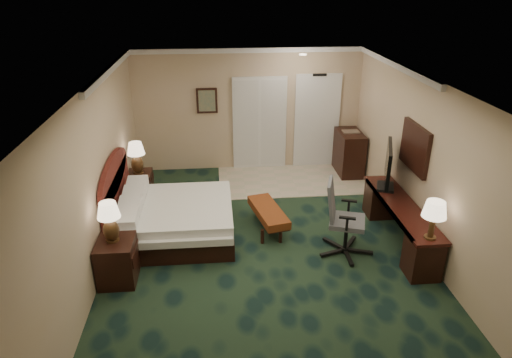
{
  "coord_description": "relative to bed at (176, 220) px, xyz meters",
  "views": [
    {
      "loc": [
        -0.73,
        -6.05,
        4.1
      ],
      "look_at": [
        -0.12,
        0.6,
        1.1
      ],
      "focal_mm": 32.0,
      "sensor_mm": 36.0,
      "label": 1
    }
  ],
  "objects": [
    {
      "name": "floor",
      "position": [
        1.45,
        -0.79,
        -0.3
      ],
      "size": [
        5.0,
        7.5,
        0.0
      ],
      "primitive_type": "cube",
      "color": "black",
      "rests_on": "ground"
    },
    {
      "name": "ceiling",
      "position": [
        1.45,
        -0.79,
        2.4
      ],
      "size": [
        5.0,
        7.5,
        0.0
      ],
      "primitive_type": "cube",
      "color": "white",
      "rests_on": "wall_back"
    },
    {
      "name": "wall_back",
      "position": [
        1.45,
        2.96,
        1.05
      ],
      "size": [
        5.0,
        0.0,
        2.7
      ],
      "primitive_type": "cube",
      "color": "tan",
      "rests_on": "ground"
    },
    {
      "name": "wall_left",
      "position": [
        -1.05,
        -0.79,
        1.05
      ],
      "size": [
        0.0,
        7.5,
        2.7
      ],
      "primitive_type": "cube",
      "color": "tan",
      "rests_on": "ground"
    },
    {
      "name": "wall_right",
      "position": [
        3.95,
        -0.79,
        1.05
      ],
      "size": [
        0.0,
        7.5,
        2.7
      ],
      "primitive_type": "cube",
      "color": "tan",
      "rests_on": "ground"
    },
    {
      "name": "crown_molding",
      "position": [
        1.45,
        -0.79,
        2.35
      ],
      "size": [
        5.0,
        7.5,
        0.1
      ],
      "primitive_type": null,
      "color": "white",
      "rests_on": "wall_back"
    },
    {
      "name": "tile_patch",
      "position": [
        2.35,
        2.11,
        -0.29
      ],
      "size": [
        3.2,
        1.7,
        0.01
      ],
      "primitive_type": "cube",
      "color": "#BEB79D",
      "rests_on": "ground"
    },
    {
      "name": "headboard",
      "position": [
        -0.99,
        0.21,
        0.4
      ],
      "size": [
        0.12,
        2.0,
        1.4
      ],
      "primitive_type": null,
      "color": "#431210",
      "rests_on": "ground"
    },
    {
      "name": "entry_door",
      "position": [
        3.0,
        2.93,
        0.75
      ],
      "size": [
        1.02,
        0.06,
        2.18
      ],
      "primitive_type": "cube",
      "color": "white",
      "rests_on": "ground"
    },
    {
      "name": "closet_doors",
      "position": [
        1.7,
        2.92,
        0.75
      ],
      "size": [
        1.2,
        0.06,
        2.1
      ],
      "primitive_type": "cube",
      "color": "silver",
      "rests_on": "ground"
    },
    {
      "name": "wall_art",
      "position": [
        0.55,
        2.92,
        1.3
      ],
      "size": [
        0.45,
        0.06,
        0.55
      ],
      "primitive_type": "cube",
      "color": "#4E6B61",
      "rests_on": "wall_back"
    },
    {
      "name": "wall_mirror",
      "position": [
        3.91,
        -0.19,
        1.25
      ],
      "size": [
        0.05,
        0.95,
        0.75
      ],
      "primitive_type": "cube",
      "color": "white",
      "rests_on": "wall_right"
    },
    {
      "name": "bed",
      "position": [
        0.0,
        0.0,
        0.0
      ],
      "size": [
        1.89,
        1.75,
        0.6
      ],
      "primitive_type": "cube",
      "color": "white",
      "rests_on": "ground"
    },
    {
      "name": "nightstand_near",
      "position": [
        -0.76,
        -1.17,
        0.03
      ],
      "size": [
        0.52,
        0.6,
        0.65
      ],
      "primitive_type": "cube",
      "color": "black",
      "rests_on": "ground"
    },
    {
      "name": "nightstand_far",
      "position": [
        -0.8,
        1.49,
        -0.02
      ],
      "size": [
        0.45,
        0.52,
        0.57
      ],
      "primitive_type": "cube",
      "color": "black",
      "rests_on": "ground"
    },
    {
      "name": "lamp_near",
      "position": [
        -0.8,
        -1.14,
        0.65
      ],
      "size": [
        0.35,
        0.35,
        0.6
      ],
      "primitive_type": null,
      "rotation": [
        0.0,
        0.0,
        0.09
      ],
      "color": "black",
      "rests_on": "nightstand_near"
    },
    {
      "name": "lamp_far",
      "position": [
        -0.81,
        1.48,
        0.58
      ],
      "size": [
        0.35,
        0.35,
        0.63
      ],
      "primitive_type": null,
      "rotation": [
        0.0,
        0.0,
        0.04
      ],
      "color": "black",
      "rests_on": "nightstand_far"
    },
    {
      "name": "bed_bench",
      "position": [
        1.58,
        0.11,
        -0.1
      ],
      "size": [
        0.65,
        1.22,
        0.39
      ],
      "primitive_type": "cube",
      "rotation": [
        0.0,
        0.0,
        0.22
      ],
      "color": "brown",
      "rests_on": "ground"
    },
    {
      "name": "desk",
      "position": [
        3.68,
        -0.53,
        0.04
      ],
      "size": [
        0.51,
        2.38,
        0.69
      ],
      "primitive_type": "cube",
      "color": "black",
      "rests_on": "ground"
    },
    {
      "name": "tv",
      "position": [
        3.64,
        0.13,
        0.78
      ],
      "size": [
        0.42,
        0.98,
        0.79
      ],
      "primitive_type": "cube",
      "rotation": [
        0.0,
        0.0,
        -0.34
      ],
      "color": "black",
      "rests_on": "desk"
    },
    {
      "name": "desk_lamp",
      "position": [
        3.69,
        -1.54,
        0.68
      ],
      "size": [
        0.41,
        0.41,
        0.59
      ],
      "primitive_type": null,
      "rotation": [
        0.0,
        0.0,
        0.23
      ],
      "color": "black",
      "rests_on": "desk"
    },
    {
      "name": "desk_chair",
      "position": [
        2.72,
        -0.76,
        0.32
      ],
      "size": [
        0.89,
        0.86,
        1.23
      ],
      "primitive_type": null,
      "rotation": [
        0.0,
        0.0,
        -0.32
      ],
      "color": "#4E4F5A",
      "rests_on": "ground"
    },
    {
      "name": "minibar",
      "position": [
        3.65,
        2.41,
        0.18
      ],
      "size": [
        0.5,
        0.9,
        0.95
      ],
      "primitive_type": "cube",
      "color": "black",
      "rests_on": "ground"
    }
  ]
}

